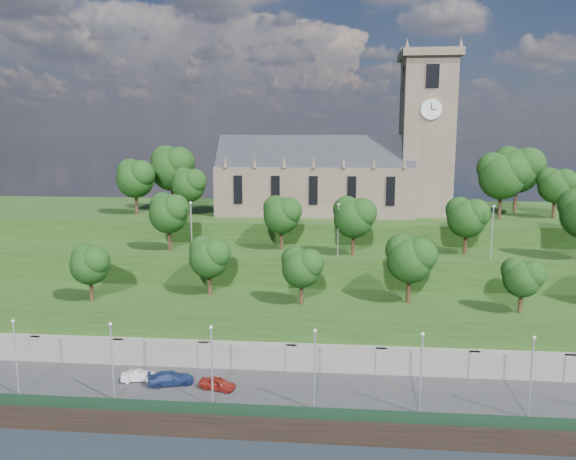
# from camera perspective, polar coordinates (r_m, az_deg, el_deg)

# --- Properties ---
(ground) EXTENTS (320.00, 320.00, 0.00)m
(ground) POSITION_cam_1_polar(r_m,az_deg,el_deg) (55.79, 4.74, -20.79)
(ground) COLOR black
(ground) RESTS_ON ground
(promenade) EXTENTS (160.00, 12.00, 2.00)m
(promenade) POSITION_cam_1_polar(r_m,az_deg,el_deg) (60.58, 4.82, -17.08)
(promenade) COLOR #2D2D30
(promenade) RESTS_ON ground
(quay_wall) EXTENTS (160.00, 0.50, 2.20)m
(quay_wall) POSITION_cam_1_polar(r_m,az_deg,el_deg) (55.20, 4.76, -19.83)
(quay_wall) COLOR black
(quay_wall) RESTS_ON ground
(fence) EXTENTS (160.00, 0.10, 1.20)m
(fence) POSITION_cam_1_polar(r_m,az_deg,el_deg) (55.04, 4.79, -18.14)
(fence) COLOR #16321F
(fence) RESTS_ON promenade
(retaining_wall) EXTENTS (160.00, 2.10, 5.00)m
(retaining_wall) POSITION_cam_1_polar(r_m,az_deg,el_deg) (65.35, 4.88, -13.54)
(retaining_wall) COLOR slate
(retaining_wall) RESTS_ON ground
(embankment_lower) EXTENTS (160.00, 12.00, 8.00)m
(embankment_lower) POSITION_cam_1_polar(r_m,az_deg,el_deg) (70.39, 4.94, -10.48)
(embankment_lower) COLOR #1E3C14
(embankment_lower) RESTS_ON ground
(embankment_upper) EXTENTS (160.00, 10.00, 12.00)m
(embankment_upper) POSITION_cam_1_polar(r_m,az_deg,el_deg) (80.22, 5.01, -6.41)
(embankment_upper) COLOR #1E3C14
(embankment_upper) RESTS_ON ground
(hilltop) EXTENTS (160.00, 32.00, 15.00)m
(hilltop) POSITION_cam_1_polar(r_m,az_deg,el_deg) (100.24, 5.09, -2.24)
(hilltop) COLOR #1E3C14
(hilltop) RESTS_ON ground
(church) EXTENTS (38.60, 12.35, 27.60)m
(church) POSITION_cam_1_polar(r_m,az_deg,el_deg) (94.21, 5.70, 6.21)
(church) COLOR brown
(church) RESTS_ON hilltop
(trees_lower) EXTENTS (68.45, 8.91, 8.32)m
(trees_lower) POSITION_cam_1_polar(r_m,az_deg,el_deg) (68.07, 6.36, -3.26)
(trees_lower) COLOR #331E13
(trees_lower) RESTS_ON embankment_lower
(trees_upper) EXTENTS (62.10, 8.69, 9.32)m
(trees_upper) POSITION_cam_1_polar(r_m,az_deg,el_deg) (77.10, 10.16, 1.69)
(trees_upper) COLOR #331E13
(trees_upper) RESTS_ON embankment_upper
(trees_hilltop) EXTENTS (74.08, 16.42, 11.29)m
(trees_hilltop) POSITION_cam_1_polar(r_m,az_deg,el_deg) (93.72, 6.16, 5.84)
(trees_hilltop) COLOR #331E13
(trees_hilltop) RESTS_ON hilltop
(lamp_posts_promenade) EXTENTS (60.36, 0.36, 8.15)m
(lamp_posts_promenade) POSITION_cam_1_polar(r_m,az_deg,el_deg) (55.03, 2.73, -13.40)
(lamp_posts_promenade) COLOR #B2B2B7
(lamp_posts_promenade) RESTS_ON promenade
(lamp_posts_upper) EXTENTS (40.36, 0.36, 7.21)m
(lamp_posts_upper) POSITION_cam_1_polar(r_m,az_deg,el_deg) (75.03, 5.12, 0.44)
(lamp_posts_upper) COLOR #B2B2B7
(lamp_posts_upper) RESTS_ON embankment_upper
(car_left) EXTENTS (4.10, 2.41, 1.31)m
(car_left) POSITION_cam_1_polar(r_m,az_deg,el_deg) (61.02, -7.20, -15.19)
(car_left) COLOR maroon
(car_left) RESTS_ON promenade
(car_middle) EXTENTS (3.79, 2.14, 1.18)m
(car_middle) POSITION_cam_1_polar(r_m,az_deg,el_deg) (64.48, -14.96, -14.10)
(car_middle) COLOR silver
(car_middle) RESTS_ON promenade
(car_right) EXTENTS (5.17, 3.29, 1.40)m
(car_right) POSITION_cam_1_polar(r_m,az_deg,el_deg) (62.86, -11.81, -14.51)
(car_right) COLOR navy
(car_right) RESTS_ON promenade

